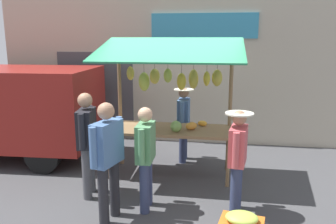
# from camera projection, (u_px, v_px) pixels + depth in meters

# --- Properties ---
(ground_plane) EXTENTS (40.00, 40.00, 0.00)m
(ground_plane) POSITION_uv_depth(u_px,v_px,m) (171.00, 174.00, 6.41)
(ground_plane) COLOR #424244
(street_backdrop) EXTENTS (9.00, 0.30, 3.40)m
(street_backdrop) POSITION_uv_depth(u_px,v_px,m) (183.00, 72.00, 8.18)
(street_backdrop) COLOR #B2A893
(street_backdrop) RESTS_ON ground
(market_stall) EXTENTS (2.50, 1.46, 2.50)m
(market_stall) POSITION_uv_depth(u_px,v_px,m) (172.00, 91.00, 6.14)
(market_stall) COLOR olive
(market_stall) RESTS_ON ground
(vendor_with_sunhat) EXTENTS (0.39, 0.67, 1.52)m
(vendor_with_sunhat) POSITION_uv_depth(u_px,v_px,m) (184.00, 119.00, 6.93)
(vendor_with_sunhat) COLOR navy
(vendor_with_sunhat) RESTS_ON ground
(shopper_in_striped_shirt) EXTENTS (0.39, 0.66, 1.52)m
(shopper_in_striped_shirt) POSITION_uv_depth(u_px,v_px,m) (238.00, 155.00, 4.83)
(shopper_in_striped_shirt) COLOR navy
(shopper_in_striped_shirt) RESTS_ON ground
(shopper_with_ponytail) EXTENTS (0.34, 0.69, 1.67)m
(shopper_with_ponytail) POSITION_uv_depth(u_px,v_px,m) (108.00, 154.00, 4.61)
(shopper_with_ponytail) COLOR #232328
(shopper_with_ponytail) RESTS_ON ground
(shopper_with_shopping_bag) EXTENTS (0.30, 0.70, 1.67)m
(shopper_with_shopping_bag) POSITION_uv_depth(u_px,v_px,m) (87.00, 137.00, 5.36)
(shopper_with_shopping_bag) COLOR #4C4C51
(shopper_with_shopping_bag) RESTS_ON ground
(shopper_in_grey_tee) EXTENTS (0.23, 0.67, 1.54)m
(shopper_in_grey_tee) POSITION_uv_depth(u_px,v_px,m) (146.00, 152.00, 4.94)
(shopper_in_grey_tee) COLOR navy
(shopper_in_grey_tee) RESTS_ON ground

